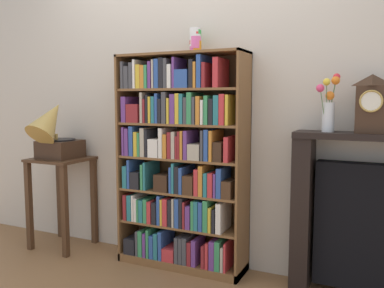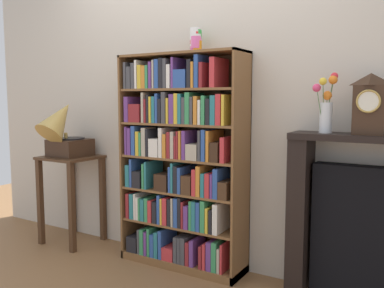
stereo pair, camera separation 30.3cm
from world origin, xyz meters
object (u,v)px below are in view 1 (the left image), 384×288
bookshelf (179,167)px  flower_vase (329,106)px  fireplace_mantel (369,218)px  gramophone (54,132)px  mantel_clock (371,104)px  side_table_left (62,185)px  cup_stack (195,41)px

bookshelf → flower_vase: bookshelf is taller
bookshelf → fireplace_mantel: size_ratio=1.51×
gramophone → flower_vase: 2.18m
mantel_clock → side_table_left: bearing=-177.9°
side_table_left → mantel_clock: size_ratio=2.15×
bookshelf → fireplace_mantel: bookshelf is taller
cup_stack → fireplace_mantel: bearing=0.3°
flower_vase → cup_stack: bearing=178.6°
bookshelf → fireplace_mantel: (1.32, 0.05, -0.24)m
bookshelf → side_table_left: bookshelf is taller
fireplace_mantel → side_table_left: bearing=-177.4°
bookshelf → cup_stack: cup_stack is taller
fireplace_mantel → mantel_clock: size_ratio=2.96×
cup_stack → bookshelf: bearing=-158.1°
mantel_clock → cup_stack: bearing=179.2°
gramophone → fireplace_mantel: gramophone is taller
mantel_clock → bookshelf: bearing=-178.7°
cup_stack → gramophone: size_ratio=0.33×
side_table_left → gramophone: 0.47m
side_table_left → flower_vase: size_ratio=2.09×
bookshelf → gramophone: size_ratio=2.98×
fireplace_mantel → mantel_clock: (-0.01, -0.02, 0.72)m
side_table_left → fireplace_mantel: 2.42m
flower_vase → bookshelf: bearing=-178.8°
gramophone → bookshelf: bearing=6.6°
fireplace_mantel → gramophone: bearing=-175.8°
gramophone → mantel_clock: (2.41, 0.16, 0.24)m
side_table_left → bookshelf: bearing=3.1°
bookshelf → side_table_left: size_ratio=2.07×
cup_stack → mantel_clock: 1.27m
gramophone → mantel_clock: 2.42m
bookshelf → side_table_left: 1.13m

